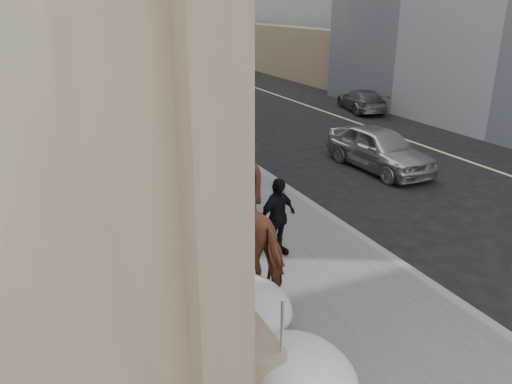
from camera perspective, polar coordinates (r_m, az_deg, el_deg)
ground at (r=10.38m, az=6.70°, el=-12.80°), size 140.00×140.00×0.00m
sidewalk at (r=18.81m, az=-9.10°, el=2.97°), size 5.00×80.00×0.12m
curb at (r=19.62m, az=-1.72°, el=3.97°), size 0.24×80.00×0.12m
lane_line at (r=23.71m, az=16.20°, el=5.97°), size 0.15×70.00×0.01m
far_podium at (r=26.83m, az=24.99°, el=10.88°), size 2.00×80.00×4.00m
streetlight_mid at (r=22.60m, az=-5.71°, el=17.76°), size 1.71×0.24×8.00m
streetlight_far at (r=42.00m, az=-15.21°, el=18.50°), size 1.71×0.24×8.00m
traffic_signal at (r=30.13m, az=-12.16°, el=17.04°), size 4.10×0.22×6.00m
snow_bank at (r=16.61m, az=-12.09°, el=1.86°), size 1.70×18.10×0.76m
mounted_horse_left at (r=10.63m, az=-0.70°, el=-4.00°), size 1.85×2.82×2.75m
mounted_horse_right at (r=14.29m, az=-3.55°, el=2.60°), size 2.08×2.25×2.72m
pedestrian at (r=11.58m, az=2.46°, el=-2.91°), size 1.21×0.80×1.90m
car_silver at (r=18.76m, az=13.91°, el=4.88°), size 2.02×4.67×1.57m
car_grey at (r=29.20m, az=11.96°, el=10.23°), size 2.72×4.53×1.23m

